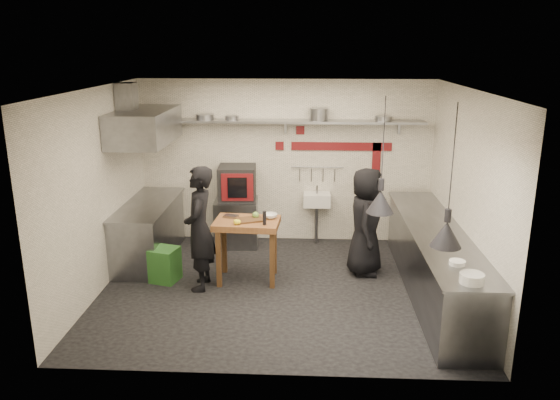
{
  "coord_description": "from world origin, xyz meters",
  "views": [
    {
      "loc": [
        0.37,
        -7.1,
        3.36
      ],
      "look_at": [
        -0.0,
        0.3,
        1.23
      ],
      "focal_mm": 35.0,
      "sensor_mm": 36.0,
      "label": 1
    }
  ],
  "objects_px": {
    "oven_stand": "(237,222)",
    "green_bin": "(165,265)",
    "chef_left": "(200,229)",
    "combi_oven": "(237,183)",
    "chef_right": "(366,222)",
    "prep_table": "(247,250)"
  },
  "relations": [
    {
      "from": "chef_right",
      "to": "prep_table",
      "type": "bearing_deg",
      "value": 110.2
    },
    {
      "from": "green_bin",
      "to": "chef_left",
      "type": "distance_m",
      "value": 0.88
    },
    {
      "from": "oven_stand",
      "to": "green_bin",
      "type": "bearing_deg",
      "value": -121.58
    },
    {
      "from": "green_bin",
      "to": "chef_left",
      "type": "xyz_separation_m",
      "value": [
        0.57,
        -0.19,
        0.63
      ]
    },
    {
      "from": "oven_stand",
      "to": "prep_table",
      "type": "distance_m",
      "value": 1.51
    },
    {
      "from": "oven_stand",
      "to": "chef_right",
      "type": "xyz_separation_m",
      "value": [
        2.08,
        -1.11,
        0.41
      ]
    },
    {
      "from": "prep_table",
      "to": "chef_left",
      "type": "distance_m",
      "value": 0.81
    },
    {
      "from": "oven_stand",
      "to": "chef_left",
      "type": "distance_m",
      "value": 1.84
    },
    {
      "from": "chef_right",
      "to": "combi_oven",
      "type": "bearing_deg",
      "value": 69.72
    },
    {
      "from": "combi_oven",
      "to": "green_bin",
      "type": "xyz_separation_m",
      "value": [
        -0.88,
        -1.6,
        -0.84
      ]
    },
    {
      "from": "oven_stand",
      "to": "combi_oven",
      "type": "relative_size",
      "value": 1.3
    },
    {
      "from": "chef_left",
      "to": "prep_table",
      "type": "bearing_deg",
      "value": 113.58
    },
    {
      "from": "oven_stand",
      "to": "green_bin",
      "type": "height_order",
      "value": "oven_stand"
    },
    {
      "from": "oven_stand",
      "to": "chef_right",
      "type": "bearing_deg",
      "value": -30.94
    },
    {
      "from": "green_bin",
      "to": "combi_oven",
      "type": "bearing_deg",
      "value": 61.16
    },
    {
      "from": "combi_oven",
      "to": "chef_right",
      "type": "xyz_separation_m",
      "value": [
        2.06,
        -1.15,
        -0.28
      ]
    },
    {
      "from": "green_bin",
      "to": "chef_right",
      "type": "xyz_separation_m",
      "value": [
        2.94,
        0.45,
        0.56
      ]
    },
    {
      "from": "oven_stand",
      "to": "combi_oven",
      "type": "distance_m",
      "value": 0.69
    },
    {
      "from": "combi_oven",
      "to": "green_bin",
      "type": "relative_size",
      "value": 1.23
    },
    {
      "from": "oven_stand",
      "to": "combi_oven",
      "type": "bearing_deg",
      "value": 56.73
    },
    {
      "from": "chef_left",
      "to": "chef_right",
      "type": "height_order",
      "value": "chef_left"
    },
    {
      "from": "oven_stand",
      "to": "green_bin",
      "type": "distance_m",
      "value": 1.79
    }
  ]
}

